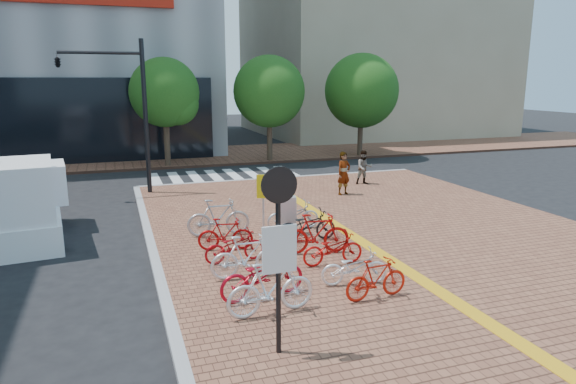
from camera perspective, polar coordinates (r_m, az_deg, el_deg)
name	(u,v)px	position (r m, az deg, el deg)	size (l,w,h in m)	color
ground	(318,271)	(13.65, 3.33, -8.71)	(120.00, 120.00, 0.00)	black
sidewalk	(562,339)	(11.45, 28.18, -14.19)	(14.00, 34.00, 0.15)	brown
tactile_strip	(521,344)	(10.75, 24.45, -15.08)	(0.40, 34.00, 0.01)	orange
kerb_north	(283,179)	(25.50, -0.60, 1.50)	(14.00, 0.25, 0.15)	gray
far_sidewalk	(194,156)	(33.48, -10.38, 3.93)	(70.00, 8.00, 0.15)	brown
building_beige	(370,33)	(49.54, 9.05, 17.04)	(20.00, 18.00, 18.00)	gray
crosswalk	(225,176)	(26.77, -7.04, 1.78)	(7.50, 4.00, 0.01)	silver
street_trees	(286,93)	(30.86, -0.19, 10.93)	(16.20, 4.60, 6.35)	#38281E
bike_0	(271,288)	(10.71, -1.93, -10.64)	(0.54, 1.91, 1.15)	white
bike_1	(262,275)	(11.50, -2.89, -9.24)	(0.70, 2.00, 1.05)	red
bike_2	(247,257)	(12.63, -4.58, -7.17)	(0.51, 1.81, 1.09)	white
bike_3	(235,246)	(13.76, -5.96, -6.03)	(0.57, 1.63, 0.86)	#A50B12
bike_4	(225,234)	(14.70, -6.97, -4.66)	(0.44, 1.57, 0.94)	#A40B0B
bike_5	(219,217)	(16.02, -7.73, -2.82)	(0.55, 1.94, 1.17)	#ADADB2
bike_6	(376,279)	(11.63, 9.79, -9.48)	(0.44, 1.54, 0.93)	red
bike_7	(354,267)	(12.34, 7.37, -8.31)	(0.56, 1.61, 0.84)	white
bike_8	(333,249)	(13.53, 5.00, -6.29)	(0.58, 1.66, 0.87)	red
bike_9	(316,234)	(14.32, 3.14, -4.64)	(0.54, 1.90, 1.14)	#B4100C
bike_10	(307,225)	(15.44, 2.11, -3.72)	(0.63, 1.80, 0.95)	black
bike_11	(293,215)	(16.58, 0.56, -2.62)	(0.61, 1.75, 0.92)	silver
pedestrian_a	(344,173)	(21.62, 6.22, 2.08)	(0.66, 0.43, 1.81)	gray
pedestrian_b	(364,167)	(23.94, 8.46, 2.73)	(0.76, 0.59, 1.56)	#49515D
utility_box	(287,215)	(16.06, -0.12, -2.60)	(0.55, 0.40, 1.20)	silver
yellow_sign	(264,191)	(16.51, -2.74, 0.07)	(0.47, 0.21, 1.78)	#B7B7BC
notice_sign	(279,239)	(8.71, -1.02, -5.22)	(0.63, 0.14, 3.38)	black
traffic_light_pole	(106,88)	(22.36, -19.56, 10.80)	(3.42, 1.32, 6.37)	black
box_truck	(26,202)	(17.69, -27.14, -1.04)	(2.40, 4.64, 2.58)	white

